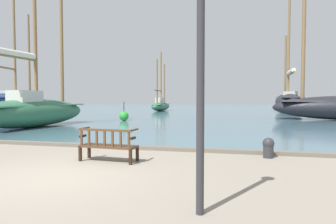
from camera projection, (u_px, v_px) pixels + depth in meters
name	position (u px, v px, depth m)	size (l,w,h in m)	color
ground_plane	(53.00, 176.00, 6.69)	(160.00, 160.00, 0.00)	gray
harbor_water	(214.00, 109.00, 49.44)	(100.00, 80.00, 0.08)	slate
quay_edge_kerb	(120.00, 147.00, 10.43)	(40.00, 0.30, 0.12)	#675F54
park_bench	(108.00, 145.00, 8.26)	(1.63, 0.63, 0.92)	black
sailboat_outer_port	(161.00, 105.00, 39.41)	(1.75, 6.38, 7.75)	#2D6647
sailboat_centre_channel	(288.00, 100.00, 38.67)	(3.34, 11.94, 14.33)	black
sailboat_mid_starboard	(34.00, 109.00, 17.41)	(2.92, 8.73, 11.13)	#2D6647
sailboat_mid_port	(14.00, 100.00, 33.87)	(5.00, 12.22, 16.69)	navy
mooring_bollard	(268.00, 147.00, 8.78)	(0.34, 0.34, 0.60)	#2D2D33
lamp_post	(201.00, 54.00, 4.41)	(0.28, 0.28, 3.94)	#2D2D33
channel_buoy	(124.00, 116.00, 22.11)	(0.70, 0.70, 1.40)	green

